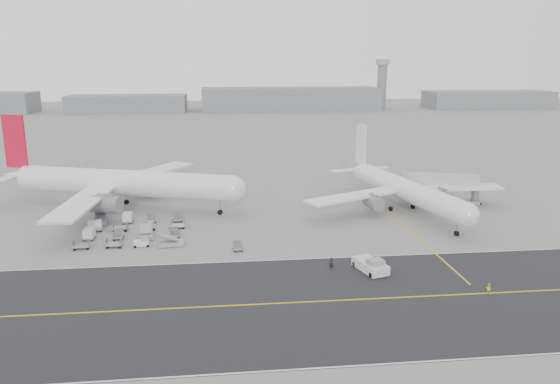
{
  "coord_description": "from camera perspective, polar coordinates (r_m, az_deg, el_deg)",
  "views": [
    {
      "loc": [
        -4.84,
        -83.57,
        31.12
      ],
      "look_at": [
        5.77,
        12.0,
        7.69
      ],
      "focal_mm": 35.0,
      "sensor_mm": 36.0,
      "label": 1
    }
  ],
  "objects": [
    {
      "name": "taxiway",
      "position": [
        73.26,
        2.05,
        -11.45
      ],
      "size": [
        220.0,
        59.0,
        0.03
      ],
      "color": "#27272A",
      "rests_on": "ground"
    },
    {
      "name": "ground_crew_a",
      "position": [
        83.8,
        5.41,
        -7.45
      ],
      "size": [
        0.75,
        0.53,
        1.96
      ],
      "primitive_type": "imported",
      "rotation": [
        0.0,
        0.0,
        0.09
      ],
      "color": "black",
      "rests_on": "ground"
    },
    {
      "name": "pushback_tug",
      "position": [
        83.85,
        9.47,
        -7.59
      ],
      "size": [
        4.64,
        8.24,
        2.33
      ],
      "rotation": [
        0.0,
        0.0,
        0.3
      ],
      "color": "silver",
      "rests_on": "ground"
    },
    {
      "name": "stray_dolly",
      "position": [
        92.2,
        -4.45,
        -6.08
      ],
      "size": [
        1.63,
        2.43,
        1.42
      ],
      "primitive_type": null,
      "rotation": [
        0.0,
        0.0,
        0.09
      ],
      "color": "silver",
      "rests_on": "ground"
    },
    {
      "name": "airliner_b",
      "position": [
        117.57,
        12.77,
        0.32
      ],
      "size": [
        44.69,
        45.66,
        15.97
      ],
      "rotation": [
        0.0,
        0.0,
        0.22
      ],
      "color": "white",
      "rests_on": "ground"
    },
    {
      "name": "control_tower",
      "position": [
        364.29,
        10.6,
        11.13
      ],
      "size": [
        7.0,
        7.0,
        31.25
      ],
      "color": "slate",
      "rests_on": "ground"
    },
    {
      "name": "airliner_a",
      "position": [
        120.9,
        -16.51,
        0.95
      ],
      "size": [
        54.45,
        53.45,
        19.54
      ],
      "rotation": [
        0.0,
        0.0,
        1.24
      ],
      "color": "white",
      "rests_on": "ground"
    },
    {
      "name": "ground_crew_b",
      "position": [
        80.53,
        20.95,
        -9.4
      ],
      "size": [
        0.92,
        0.83,
        1.56
      ],
      "primitive_type": "imported",
      "rotation": [
        0.0,
        0.0,
        2.77
      ],
      "color": "#E5F31C",
      "rests_on": "ground"
    },
    {
      "name": "ground",
      "position": [
        89.3,
        -2.85,
        -6.72
      ],
      "size": [
        700.0,
        700.0,
        0.0
      ],
      "primitive_type": "plane",
      "color": "gray",
      "rests_on": "ground"
    },
    {
      "name": "horizon_buildings",
      "position": [
        346.73,
        -0.55,
        8.54
      ],
      "size": [
        520.0,
        28.0,
        28.0
      ],
      "primitive_type": null,
      "color": "slate",
      "rests_on": "ground"
    },
    {
      "name": "gse_cluster",
      "position": [
        103.66,
        -15.0,
        -4.26
      ],
      "size": [
        24.5,
        23.71,
        2.09
      ],
      "primitive_type": null,
      "rotation": [
        0.0,
        0.0,
        0.07
      ],
      "color": "#949399",
      "rests_on": "ground"
    },
    {
      "name": "jet_bridge",
      "position": [
        126.33,
        16.49,
        1.0
      ],
      "size": [
        17.61,
        7.79,
        6.6
      ],
      "rotation": [
        0.0,
        0.0,
        -0.28
      ],
      "color": "gray",
      "rests_on": "ground"
    }
  ]
}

